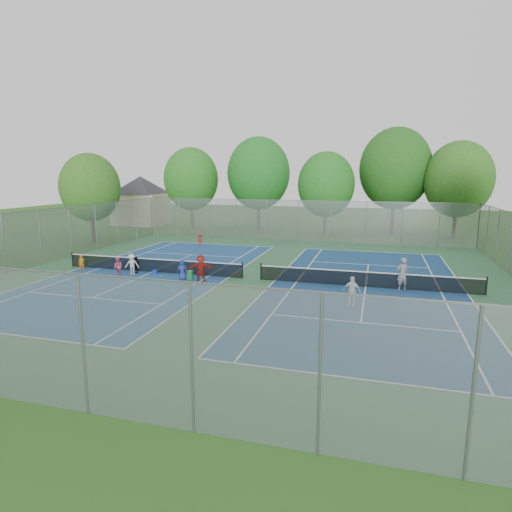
{
  "coord_description": "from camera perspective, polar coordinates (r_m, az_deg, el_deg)",
  "views": [
    {
      "loc": [
        7.5,
        -25.16,
        6.59
      ],
      "look_at": [
        0.0,
        1.0,
        1.3
      ],
      "focal_mm": 30.0,
      "sensor_mm": 36.0,
      "label": 1
    }
  ],
  "objects": [
    {
      "name": "tennis_ball_0",
      "position": [
        24.35,
        -11.2,
        -4.84
      ],
      "size": [
        0.07,
        0.07,
        0.07
      ],
      "primitive_type": "sphere",
      "color": "#D4EC37",
      "rests_on": "ground"
    },
    {
      "name": "fence_south",
      "position": [
        12.7,
        -22.07,
        -11.04
      ],
      "size": [
        32.0,
        0.1,
        4.0
      ],
      "primitive_type": "cube",
      "color": "gray",
      "rests_on": "ground"
    },
    {
      "name": "fence_west",
      "position": [
        34.73,
        -26.81,
        2.22
      ],
      "size": [
        0.1,
        32.0,
        4.0
      ],
      "primitive_type": "cube",
      "rotation": [
        0.0,
        0.0,
        1.57
      ],
      "color": "gray",
      "rests_on": "ground"
    },
    {
      "name": "ground",
      "position": [
        27.07,
        -0.58,
        -3.09
      ],
      "size": [
        120.0,
        120.0,
        0.0
      ],
      "primitive_type": "plane",
      "color": "#2A591B",
      "rests_on": "ground"
    },
    {
      "name": "teen_court_b",
      "position": [
        22.09,
        12.64,
        -4.58
      ],
      "size": [
        0.94,
        0.52,
        1.52
      ],
      "primitive_type": "imported",
      "rotation": [
        0.0,
        0.0,
        -0.17
      ],
      "color": "white",
      "rests_on": "ground"
    },
    {
      "name": "tennis_ball_1",
      "position": [
        26.94,
        -9.28,
        -3.23
      ],
      "size": [
        0.07,
        0.07,
        0.07
      ],
      "primitive_type": "sphere",
      "color": "gold",
      "rests_on": "ground"
    },
    {
      "name": "student_e",
      "position": [
        27.02,
        -9.8,
        -1.83
      ],
      "size": [
        0.65,
        0.43,
        1.33
      ],
      "primitive_type": "imported",
      "rotation": [
        0.0,
        0.0,
        0.01
      ],
      "color": "navy",
      "rests_on": "ground"
    },
    {
      "name": "student_a",
      "position": [
        31.56,
        -22.23,
        -0.87
      ],
      "size": [
        0.47,
        0.42,
        1.09
      ],
      "primitive_type": "imported",
      "rotation": [
        0.0,
        0.0,
        0.49
      ],
      "color": "orange",
      "rests_on": "ground"
    },
    {
      "name": "tennis_ball_9",
      "position": [
        26.35,
        -15.45,
        -3.82
      ],
      "size": [
        0.07,
        0.07,
        0.07
      ],
      "primitive_type": "sphere",
      "color": "yellow",
      "rests_on": "ground"
    },
    {
      "name": "student_c",
      "position": [
        29.29,
        -16.21,
        -1.06
      ],
      "size": [
        1.02,
        0.78,
        1.39
      ],
      "primitive_type": "imported",
      "rotation": [
        0.0,
        0.0,
        0.34
      ],
      "color": "silver",
      "rests_on": "ground"
    },
    {
      "name": "tennis_ball_5",
      "position": [
        24.09,
        -16.19,
        -5.25
      ],
      "size": [
        0.07,
        0.07,
        0.07
      ],
      "primitive_type": "sphere",
      "color": "#C8E836",
      "rests_on": "ground"
    },
    {
      "name": "tennis_ball_7",
      "position": [
        28.14,
        -22.15,
        -3.3
      ],
      "size": [
        0.07,
        0.07,
        0.07
      ],
      "primitive_type": "sphere",
      "color": "#ADC42D",
      "rests_on": "ground"
    },
    {
      "name": "student_f",
      "position": [
        26.46,
        -7.38,
        -1.65
      ],
      "size": [
        1.64,
        0.95,
        1.68
      ],
      "primitive_type": "imported",
      "rotation": [
        0.0,
        0.0,
        0.31
      ],
      "color": "#A52417",
      "rests_on": "ground"
    },
    {
      "name": "court_left",
      "position": [
        29.78,
        -13.61,
        -2.07
      ],
      "size": [
        10.97,
        23.77,
        0.01
      ],
      "primitive_type": "cube",
      "color": "navy",
      "rests_on": "court_pad"
    },
    {
      "name": "ball_hopper",
      "position": [
        27.16,
        -8.77,
        -2.54
      ],
      "size": [
        0.32,
        0.32,
        0.58
      ],
      "primitive_type": "cube",
      "rotation": [
        0.0,
        0.0,
        0.07
      ],
      "color": "green",
      "rests_on": "ground"
    },
    {
      "name": "tree_nw",
      "position": [
        51.84,
        -8.65,
        10.11
      ],
      "size": [
        6.4,
        6.4,
        9.58
      ],
      "color": "#443326",
      "rests_on": "ground"
    },
    {
      "name": "student_b",
      "position": [
        29.19,
        -17.91,
        -1.38
      ],
      "size": [
        0.69,
        0.6,
        1.21
      ],
      "primitive_type": "imported",
      "rotation": [
        0.0,
        0.0,
        -0.27
      ],
      "color": "#E1577C",
      "rests_on": "ground"
    },
    {
      "name": "tennis_ball_6",
      "position": [
        24.63,
        -16.48,
        -4.91
      ],
      "size": [
        0.07,
        0.07,
        0.07
      ],
      "primitive_type": "sphere",
      "color": "#AFC82E",
      "rests_on": "ground"
    },
    {
      "name": "tree_side_w",
      "position": [
        44.05,
        -21.24,
        8.51
      ],
      "size": [
        5.6,
        5.6,
        8.47
      ],
      "color": "#443326",
      "rests_on": "ground"
    },
    {
      "name": "tennis_ball_3",
      "position": [
        25.8,
        -16.09,
        -4.16
      ],
      "size": [
        0.07,
        0.07,
        0.07
      ],
      "primitive_type": "sphere",
      "color": "#CEDF34",
      "rests_on": "ground"
    },
    {
      "name": "fence_north",
      "position": [
        42.09,
        5.65,
        4.69
      ],
      "size": [
        32.0,
        0.1,
        4.0
      ],
      "primitive_type": "cube",
      "color": "gray",
      "rests_on": "ground"
    },
    {
      "name": "tree_nl",
      "position": [
        50.02,
        0.34,
        10.95
      ],
      "size": [
        7.2,
        7.2,
        10.69
      ],
      "color": "#443326",
      "rests_on": "ground"
    },
    {
      "name": "court_pad",
      "position": [
        27.07,
        -0.58,
        -3.08
      ],
      "size": [
        32.0,
        32.0,
        0.01
      ],
      "primitive_type": "cube",
      "color": "#2F633C",
      "rests_on": "ground"
    },
    {
      "name": "net_left",
      "position": [
        29.68,
        -13.65,
        -1.24
      ],
      "size": [
        12.87,
        0.1,
        0.91
      ],
      "primitive_type": "cube",
      "color": "black",
      "rests_on": "ground"
    },
    {
      "name": "tree_nr",
      "position": [
        49.19,
        18.08,
        11.0
      ],
      "size": [
        7.6,
        7.6,
        11.42
      ],
      "color": "#443326",
      "rests_on": "ground"
    },
    {
      "name": "tennis_ball_2",
      "position": [
        24.93,
        -17.93,
        -4.8
      ],
      "size": [
        0.07,
        0.07,
        0.07
      ],
      "primitive_type": "sphere",
      "color": "#D1F037",
      "rests_on": "ground"
    },
    {
      "name": "student_d",
      "position": [
        29.59,
        -15.68,
        -1.16
      ],
      "size": [
        0.72,
        0.46,
        1.13
      ],
      "primitive_type": "imported",
      "rotation": [
        0.0,
        0.0,
        -0.3
      ],
      "color": "black",
      "rests_on": "ground"
    },
    {
      "name": "instructor",
      "position": [
        25.75,
        18.93,
        -2.27
      ],
      "size": [
        0.82,
        0.74,
        1.89
      ],
      "primitive_type": "imported",
      "rotation": [
        0.0,
        0.0,
        3.67
      ],
      "color": "gray",
      "rests_on": "ground"
    },
    {
      "name": "tree_ne",
      "position": [
        47.76,
        25.38,
        9.21
      ],
      "size": [
        6.6,
        6.6,
        9.77
      ],
      "color": "#443326",
      "rests_on": "ground"
    },
    {
      "name": "tennis_ball_10",
      "position": [
        22.17,
        -11.97,
        -6.45
      ],
      "size": [
        0.07,
        0.07,
        0.07
      ],
      "primitive_type": "sphere",
      "color": "#D4E936",
      "rests_on": "ground"
    },
    {
      "name": "tennis_ball_8",
      "position": [
        26.85,
        -10.61,
        -3.33
      ],
      "size": [
        0.07,
        0.07,
        0.07
      ],
      "primitive_type": "sphere",
      "color": "#D3E936",
      "rests_on": "ground"
    },
    {
      "name": "house",
      "position": [
        57.38,
        -15.12,
        8.25
      ],
      "size": [
        11.03,
        11.03,
        7.3
      ],
      "color": "#B7A88C",
      "rests_on": "ground"
    },
    {
      "name": "tennis_ball_4",
      "position": [
        28.32,
        -12.51,
        -2.65
      ],
      "size": [
        0.07,
        0.07,
        0.07
      ],
      "primitive_type": "sphere",
      "color": "#E5F238",
      "rests_on": "ground"
    },
    {
      "name": "court_right",
      "position": [
        26.01,
        14.4,
        -3.99
      ],
      "size": [
        10.97,
        23.77,
        0.01
      ],
      "primitive_type": "cube",
      "color": "navy",
      "rests_on": "court_pad"
    },
    {
      "name": "net_right",
      "position": [
        25.91,
        14.45,
        -3.06
      ],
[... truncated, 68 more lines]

